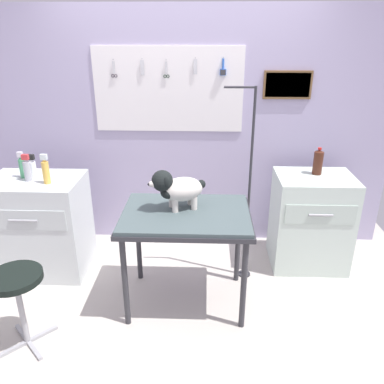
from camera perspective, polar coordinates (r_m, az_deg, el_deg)
The scene contains 13 objects.
ground at distance 3.21m, azimuth -2.08°, elevation -17.91°, with size 4.40×4.00×0.04m, color #BCB5AA.
rear_wall_panel at distance 3.82m, azimuth -0.94°, elevation 9.05°, with size 4.00×0.11×2.30m.
grooming_table at distance 2.94m, azimuth -0.91°, elevation -4.36°, with size 0.99×0.71×0.81m.
grooming_arm at distance 3.27m, azimuth 8.28°, elevation -0.56°, with size 0.30×0.11×1.69m.
dog at distance 2.89m, azimuth -2.30°, elevation 0.60°, with size 0.43×0.30×0.32m.
counter_left at distance 3.75m, azimuth -21.47°, elevation -4.61°, with size 0.80×0.58×0.89m.
cabinet_right at distance 3.74m, azimuth 17.11°, elevation -4.12°, with size 0.68×0.54×0.88m.
stool at distance 2.91m, azimuth -24.55°, elevation -12.71°, with size 0.36×0.36×0.59m.
pump_bottle_white at distance 3.53m, azimuth -23.21°, elevation 3.09°, with size 0.06×0.06×0.23m.
detangler_spray at distance 3.62m, azimuth -23.86°, elevation 3.45°, with size 0.05×0.05×0.23m.
spray_bottle_tall at distance 3.63m, azimuth -22.60°, elevation 3.41°, with size 0.07×0.07×0.20m.
conditioner_bottle at distance 3.41m, azimuth -20.83°, elevation 2.94°, with size 0.06×0.06×0.25m.
soda_bottle at distance 3.60m, azimuth 18.16°, elevation 4.25°, with size 0.08×0.08×0.24m.
Camera 1 is at (0.20, -2.42, 2.08)m, focal length 36.03 mm.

